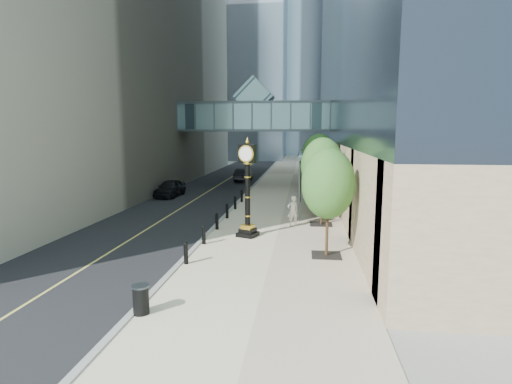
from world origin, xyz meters
TOP-DOWN VIEW (x-y plane):
  - ground at (0.00, 0.00)m, footprint 320.00×320.00m
  - road at (-7.00, 40.00)m, footprint 8.00×180.00m
  - sidewalk at (1.00, 40.00)m, footprint 8.00×180.00m
  - curb at (-3.00, 40.00)m, footprint 0.25×180.00m
  - distant_tower_c at (-6.00, 120.00)m, footprint 22.00×22.00m
  - skywalk at (-3.00, 28.00)m, footprint 17.00×4.20m
  - entrance_canopy at (3.48, 14.00)m, footprint 3.00×8.00m
  - bollard_row at (-2.70, 9.00)m, footprint 0.20×16.20m
  - street_trees at (3.60, 15.37)m, footprint 2.78×28.41m
  - street_clock at (-0.64, 6.08)m, footprint 1.30×1.30m
  - trash_bin at (-2.70, -3.98)m, footprint 0.66×0.66m
  - pedestrian at (1.82, 8.83)m, footprint 0.83×0.71m
  - car_near at (-9.72, 19.32)m, footprint 1.99×4.60m
  - car_far at (-4.77, 31.65)m, footprint 1.83×4.64m

SIDE VIEW (x-z plane):
  - ground at x=0.00m, z-range 0.00..0.00m
  - road at x=-7.00m, z-range 0.00..0.02m
  - sidewalk at x=1.00m, z-range 0.00..0.06m
  - curb at x=-3.00m, z-range 0.00..0.07m
  - bollard_row at x=-2.70m, z-range 0.06..0.96m
  - trash_bin at x=-2.70m, z-range 0.06..0.96m
  - car_far at x=-4.77m, z-range 0.02..1.52m
  - car_near at x=-9.72m, z-range 0.02..1.57m
  - pedestrian at x=1.82m, z-range 0.06..1.99m
  - street_clock at x=-0.64m, z-range -0.30..5.09m
  - street_trees at x=3.60m, z-range 0.79..6.51m
  - entrance_canopy at x=3.48m, z-range 2.00..6.38m
  - skywalk at x=-3.00m, z-range 4.81..10.61m
  - distant_tower_c at x=-6.00m, z-range 0.00..65.00m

